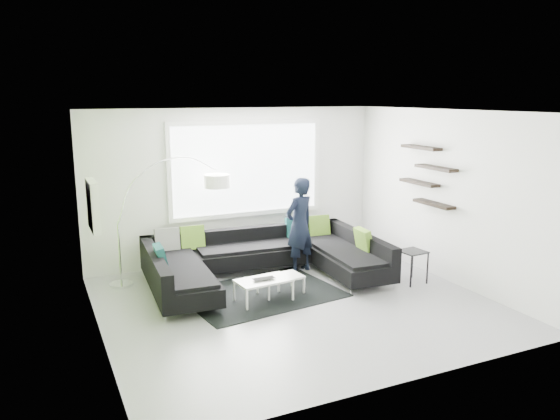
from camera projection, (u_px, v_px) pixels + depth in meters
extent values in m
plane|color=gray|center=(296.00, 304.00, 8.05)|extent=(5.50, 5.50, 0.00)
cube|color=silver|center=(236.00, 185.00, 9.98)|extent=(5.50, 0.04, 2.80)
cube|color=silver|center=(406.00, 258.00, 5.54)|extent=(5.50, 0.04, 2.80)
cube|color=silver|center=(95.00, 231.00, 6.63)|extent=(0.04, 5.00, 2.80)
cube|color=silver|center=(448.00, 197.00, 8.88)|extent=(0.04, 5.00, 2.80)
cube|color=white|center=(297.00, 111.00, 7.47)|extent=(5.50, 5.00, 0.04)
cube|color=#6B9E33|center=(95.00, 231.00, 6.64)|extent=(0.01, 5.00, 2.80)
cube|color=white|center=(247.00, 169.00, 9.96)|extent=(2.96, 0.06, 1.68)
cube|color=white|center=(94.00, 206.00, 7.15)|extent=(0.12, 0.66, 0.66)
cube|color=black|center=(427.00, 175.00, 9.13)|extent=(0.20, 1.24, 0.95)
cube|color=black|center=(265.00, 271.00, 8.95)|extent=(3.85, 2.53, 0.39)
cube|color=black|center=(265.00, 251.00, 8.88)|extent=(3.85, 2.53, 0.29)
cube|color=#4C7219|center=(265.00, 247.00, 8.87)|extent=(3.33, 0.40, 0.41)
cube|color=black|center=(261.00, 293.00, 8.46)|extent=(2.51, 1.96, 0.01)
cube|color=silver|center=(273.00, 287.00, 8.27)|extent=(1.10, 0.70, 0.34)
cube|color=black|center=(412.00, 267.00, 8.92)|extent=(0.42, 0.42, 0.54)
imported|color=black|center=(299.00, 225.00, 9.38)|extent=(0.85, 0.78, 1.66)
imported|color=black|center=(265.00, 280.00, 8.02)|extent=(0.34, 0.23, 0.03)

